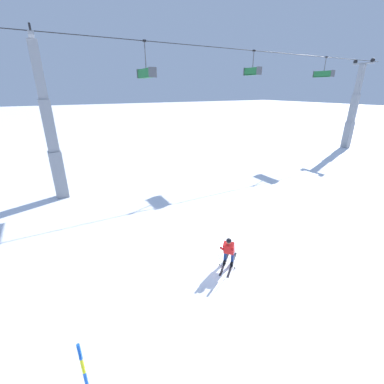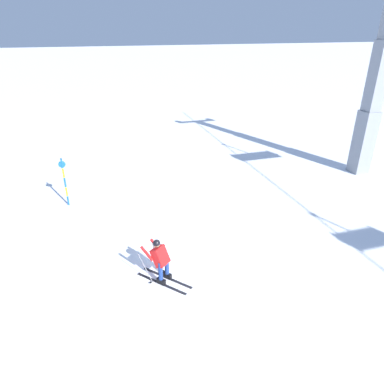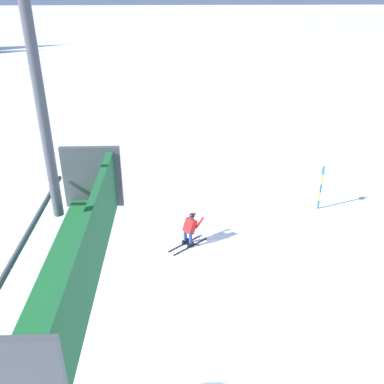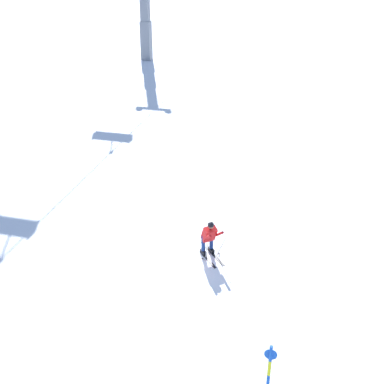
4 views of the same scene
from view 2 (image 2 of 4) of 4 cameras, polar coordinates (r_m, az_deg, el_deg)
ground_plane at (r=11.54m, az=0.62°, el=-11.56°), size 260.00×260.00×0.00m
skier_carving_main at (r=10.50m, az=-5.20°, el=-10.72°), size 1.60×1.46×1.48m
lift_tower_near at (r=19.32m, az=27.57°, el=14.58°), size 0.79×3.01×10.09m
trail_marker_pole at (r=15.45m, az=-19.98°, el=1.77°), size 0.07×0.28×2.10m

